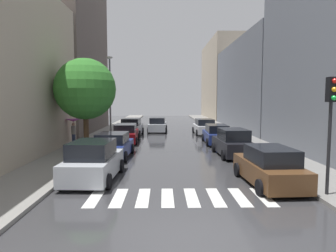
{
  "coord_description": "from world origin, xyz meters",
  "views": [
    {
      "loc": [
        -0.61,
        -7.5,
        3.65
      ],
      "look_at": [
        -0.11,
        22.49,
        1.0
      ],
      "focal_mm": 32.42,
      "sensor_mm": 36.0,
      "label": 1
    }
  ],
  "objects_px": {
    "parked_car_left_third": "(126,134)",
    "parked_car_right_fourth": "(204,127)",
    "parked_car_right_third": "(216,135)",
    "car_midroad": "(158,125)",
    "parked_car_right_nearest": "(269,167)",
    "lamp_post_left": "(110,91)",
    "parked_car_right_second": "(233,143)",
    "parked_car_left_nearest": "(93,162)",
    "street_tree_left": "(85,89)",
    "traffic_light_right_corner": "(331,109)",
    "parked_car_left_fourth": "(132,127)",
    "parked_car_left_second": "(113,146)",
    "pedestrian_foreground": "(73,126)"
  },
  "relations": [
    {
      "from": "parked_car_left_second",
      "to": "parked_car_right_fourth",
      "type": "relative_size",
      "value": 1.01
    },
    {
      "from": "parked_car_right_second",
      "to": "car_midroad",
      "type": "bearing_deg",
      "value": 16.98
    },
    {
      "from": "parked_car_left_second",
      "to": "parked_car_right_fourth",
      "type": "distance_m",
      "value": 14.65
    },
    {
      "from": "parked_car_left_second",
      "to": "lamp_post_left",
      "type": "relative_size",
      "value": 0.59
    },
    {
      "from": "parked_car_left_second",
      "to": "parked_car_right_second",
      "type": "bearing_deg",
      "value": -84.03
    },
    {
      "from": "parked_car_left_nearest",
      "to": "parked_car_right_second",
      "type": "height_order",
      "value": "parked_car_left_nearest"
    },
    {
      "from": "parked_car_right_third",
      "to": "parked_car_right_fourth",
      "type": "height_order",
      "value": "parked_car_right_fourth"
    },
    {
      "from": "parked_car_left_third",
      "to": "street_tree_left",
      "type": "bearing_deg",
      "value": 153.19
    },
    {
      "from": "parked_car_left_nearest",
      "to": "parked_car_left_second",
      "type": "bearing_deg",
      "value": 2.15
    },
    {
      "from": "parked_car_left_nearest",
      "to": "parked_car_left_fourth",
      "type": "distance_m",
      "value": 17.14
    },
    {
      "from": "street_tree_left",
      "to": "lamp_post_left",
      "type": "relative_size",
      "value": 0.84
    },
    {
      "from": "parked_car_left_fourth",
      "to": "street_tree_left",
      "type": "bearing_deg",
      "value": 170.63
    },
    {
      "from": "traffic_light_right_corner",
      "to": "parked_car_left_second",
      "type": "bearing_deg",
      "value": 138.87
    },
    {
      "from": "parked_car_left_second",
      "to": "car_midroad",
      "type": "bearing_deg",
      "value": -6.81
    },
    {
      "from": "traffic_light_right_corner",
      "to": "street_tree_left",
      "type": "bearing_deg",
      "value": 138.6
    },
    {
      "from": "parked_car_right_nearest",
      "to": "lamp_post_left",
      "type": "xyz_separation_m",
      "value": [
        -9.45,
        15.91,
        3.65
      ]
    },
    {
      "from": "parked_car_left_nearest",
      "to": "parked_car_left_fourth",
      "type": "relative_size",
      "value": 0.99
    },
    {
      "from": "street_tree_left",
      "to": "lamp_post_left",
      "type": "bearing_deg",
      "value": 87.34
    },
    {
      "from": "parked_car_right_second",
      "to": "street_tree_left",
      "type": "xyz_separation_m",
      "value": [
        -9.78,
        1.56,
        3.52
      ]
    },
    {
      "from": "parked_car_right_third",
      "to": "street_tree_left",
      "type": "xyz_separation_m",
      "value": [
        -9.7,
        -3.84,
        3.59
      ]
    },
    {
      "from": "parked_car_right_second",
      "to": "pedestrian_foreground",
      "type": "bearing_deg",
      "value": 68.29
    },
    {
      "from": "parked_car_right_fourth",
      "to": "car_midroad",
      "type": "bearing_deg",
      "value": 62.38
    },
    {
      "from": "parked_car_left_fourth",
      "to": "parked_car_right_fourth",
      "type": "height_order",
      "value": "parked_car_left_fourth"
    },
    {
      "from": "car_midroad",
      "to": "street_tree_left",
      "type": "relative_size",
      "value": 0.71
    },
    {
      "from": "parked_car_right_fourth",
      "to": "lamp_post_left",
      "type": "relative_size",
      "value": 0.58
    },
    {
      "from": "parked_car_left_third",
      "to": "street_tree_left",
      "type": "height_order",
      "value": "street_tree_left"
    },
    {
      "from": "parked_car_left_third",
      "to": "parked_car_right_nearest",
      "type": "relative_size",
      "value": 1.06
    },
    {
      "from": "pedestrian_foreground",
      "to": "parked_car_right_second",
      "type": "bearing_deg",
      "value": 132.93
    },
    {
      "from": "car_midroad",
      "to": "traffic_light_right_corner",
      "type": "distance_m",
      "value": 24.1
    },
    {
      "from": "parked_car_left_fourth",
      "to": "parked_car_right_fourth",
      "type": "xyz_separation_m",
      "value": [
        7.53,
        0.77,
        -0.05
      ]
    },
    {
      "from": "lamp_post_left",
      "to": "car_midroad",
      "type": "bearing_deg",
      "value": 51.01
    },
    {
      "from": "parked_car_right_nearest",
      "to": "parked_car_right_third",
      "type": "height_order",
      "value": "parked_car_right_nearest"
    },
    {
      "from": "parked_car_right_second",
      "to": "car_midroad",
      "type": "height_order",
      "value": "parked_car_right_second"
    },
    {
      "from": "parked_car_right_third",
      "to": "car_midroad",
      "type": "bearing_deg",
      "value": 29.44
    },
    {
      "from": "parked_car_right_second",
      "to": "pedestrian_foreground",
      "type": "relative_size",
      "value": 2.23
    },
    {
      "from": "parked_car_left_third",
      "to": "parked_car_right_fourth",
      "type": "bearing_deg",
      "value": -52.51
    },
    {
      "from": "parked_car_right_second",
      "to": "parked_car_left_fourth",
      "type": "bearing_deg",
      "value": 31.65
    },
    {
      "from": "parked_car_right_second",
      "to": "parked_car_right_third",
      "type": "relative_size",
      "value": 0.98
    },
    {
      "from": "parked_car_right_nearest",
      "to": "lamp_post_left",
      "type": "relative_size",
      "value": 0.6
    },
    {
      "from": "pedestrian_foreground",
      "to": "street_tree_left",
      "type": "height_order",
      "value": "street_tree_left"
    },
    {
      "from": "parked_car_left_nearest",
      "to": "traffic_light_right_corner",
      "type": "relative_size",
      "value": 1.05
    },
    {
      "from": "parked_car_left_nearest",
      "to": "parked_car_left_second",
      "type": "height_order",
      "value": "parked_car_left_nearest"
    },
    {
      "from": "parked_car_right_nearest",
      "to": "traffic_light_right_corner",
      "type": "bearing_deg",
      "value": -141.38
    },
    {
      "from": "parked_car_left_nearest",
      "to": "street_tree_left",
      "type": "distance_m",
      "value": 8.37
    },
    {
      "from": "parked_car_left_second",
      "to": "traffic_light_right_corner",
      "type": "distance_m",
      "value": 12.46
    },
    {
      "from": "pedestrian_foreground",
      "to": "parked_car_left_fourth",
      "type": "bearing_deg",
      "value": -144.14
    },
    {
      "from": "parked_car_left_fourth",
      "to": "car_midroad",
      "type": "relative_size",
      "value": 1.02
    },
    {
      "from": "pedestrian_foreground",
      "to": "parked_car_left_third",
      "type": "bearing_deg",
      "value": -178.23
    },
    {
      "from": "parked_car_left_fourth",
      "to": "parked_car_right_nearest",
      "type": "distance_m",
      "value": 19.69
    },
    {
      "from": "parked_car_right_fourth",
      "to": "parked_car_left_third",
      "type": "bearing_deg",
      "value": 127.2
    }
  ]
}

